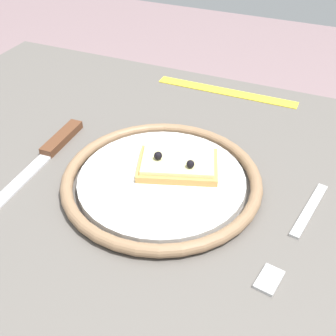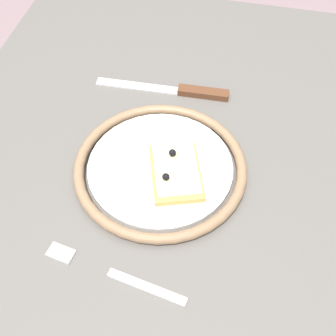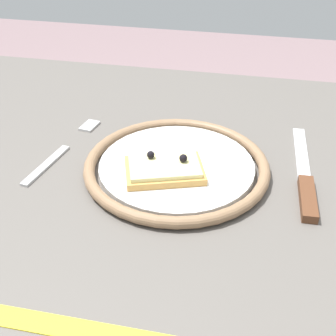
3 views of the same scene
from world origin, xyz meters
The scene contains 5 objects.
dining_table centered at (0.00, 0.00, 0.66)m, with size 1.05×0.71×0.76m.
plate centered at (0.03, -0.02, 0.77)m, with size 0.27×0.27×0.02m.
pizza_slice_near centered at (0.02, -0.04, 0.79)m, with size 0.13×0.10×0.03m.
knife centered at (0.22, -0.02, 0.77)m, with size 0.03×0.24×0.01m.
fork centered at (-0.15, 0.00, 0.77)m, with size 0.05×0.20×0.00m.
Camera 3 is at (0.14, -0.56, 1.15)m, focal length 49.83 mm.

